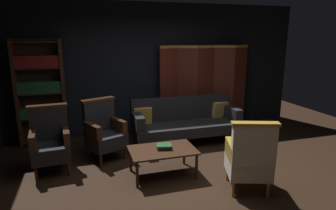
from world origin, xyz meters
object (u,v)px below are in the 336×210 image
Objects in this scene: bookshelf at (41,90)px; book_navy_cloth at (164,148)px; armchair_wing_right at (104,131)px; velvet_couch at (185,120)px; armchair_wing_left at (50,141)px; folding_screen at (205,86)px; armchair_gilt_accent at (250,158)px; book_green_cloth at (164,146)px; coffee_table at (163,152)px.

book_navy_cloth is (1.90, -2.00, -0.65)m from bookshelf.
bookshelf reaches higher than armchair_wing_right.
armchair_wing_left is at bearing -166.32° from velvet_couch.
armchair_gilt_accent is at bearing -101.60° from folding_screen.
velvet_couch is 10.89× the size of book_navy_cloth.
armchair_gilt_accent reaches higher than book_green_cloth.
armchair_wing_left is at bearing 157.65° from coffee_table.
armchair_wing_left reaches higher than coffee_table.
book_green_cloth is (1.67, -0.65, -0.02)m from armchair_wing_left.
folding_screen is at bearing 78.40° from armchair_gilt_accent.
coffee_table is 1.78m from armchair_wing_left.
bookshelf is 9.19× the size of book_green_cloth.
book_navy_cloth is at bearing 139.88° from armchair_gilt_accent.
bookshelf is at bearing 134.70° from armchair_wing_right.
velvet_couch is (2.70, -0.74, -0.64)m from bookshelf.
book_navy_cloth is (1.67, -0.65, -0.06)m from armchair_wing_left.
folding_screen is at bearing 51.44° from coffee_table.
armchair_wing_left is (-3.21, -1.29, -0.50)m from folding_screen.
armchair_gilt_accent is at bearing -44.41° from bookshelf.
bookshelf is 2.84m from book_navy_cloth.
armchair_gilt_accent reaches higher than velvet_couch.
book_navy_cloth reaches higher than coffee_table.
armchair_wing_left is (-2.64, 1.47, 0.00)m from armchair_gilt_accent.
armchair_gilt_accent is at bearing -43.87° from armchair_wing_right.
armchair_wing_right is (0.85, 0.26, 0.00)m from armchair_wing_left.
armchair_wing_right is at bearing 16.78° from armchair_wing_left.
book_green_cloth is (-0.80, -1.26, 0.02)m from velvet_couch.
book_navy_cloth is at bearing 35.38° from coffee_table.
armchair_wing_left is at bearing -158.11° from folding_screen.
armchair_gilt_accent is at bearing -40.12° from book_navy_cloth.
book_green_cloth is at bearing 0.00° from book_navy_cloth.
armchair_gilt_accent is (1.00, -0.80, 0.12)m from coffee_table.
book_green_cloth is (-0.97, 0.82, -0.02)m from armchair_gilt_accent.
coffee_table is (-1.57, -1.97, -0.61)m from folding_screen.
bookshelf is 1.64m from armchair_wing_right.
coffee_table is 1.23m from armchair_wing_right.
bookshelf reaches higher than book_navy_cloth.
velvet_couch is 2.08m from armchair_gilt_accent.
book_green_cloth is (0.00, 0.00, 0.03)m from book_navy_cloth.
armchair_gilt_accent is (2.87, -2.82, -0.60)m from bookshelf.
book_navy_cloth is (-0.80, -1.26, -0.02)m from velvet_couch.
armchair_wing_right is 5.34× the size of book_navy_cloth.
velvet_couch is at bearing 94.80° from armchair_gilt_accent.
armchair_wing_left is 1.00× the size of armchair_wing_right.
armchair_wing_right is at bearing -156.36° from folding_screen.
armchair_wing_right reaches higher than velvet_couch.
armchair_wing_right is at bearing -167.97° from velvet_couch.
armchair_wing_right is at bearing 136.13° from armchair_gilt_accent.
armchair_wing_right is at bearing -45.30° from bookshelf.
bookshelf is 2.87m from velvet_couch.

